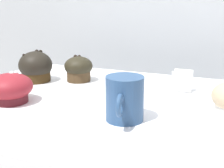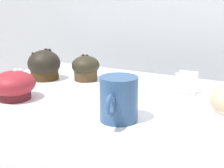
# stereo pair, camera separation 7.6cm
# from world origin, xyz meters

# --- Properties ---
(wall_back) EXTENTS (3.20, 0.10, 1.80)m
(wall_back) POSITION_xyz_m (0.00, 0.60, 0.90)
(wall_back) COLOR #B2B7BC
(wall_back) RESTS_ON ground
(muffin_back_left) EXTENTS (0.10, 0.10, 0.09)m
(muffin_back_left) POSITION_xyz_m (-0.36, 0.09, 0.96)
(muffin_back_left) COLOR #362510
(muffin_back_left) RESTS_ON display_counter
(muffin_back_right) EXTENTS (0.11, 0.11, 0.08)m
(muffin_back_right) POSITION_xyz_m (-0.30, -0.10, 0.95)
(muffin_back_right) COLOR #52181E
(muffin_back_right) RESTS_ON display_counter
(muffin_front_right) EXTENTS (0.09, 0.09, 0.08)m
(muffin_front_right) POSITION_xyz_m (-0.24, 0.14, 0.95)
(muffin_front_right) COLOR #44321D
(muffin_front_right) RESTS_ON display_counter
(coffee_cup) EXTENTS (0.08, 0.12, 0.09)m
(coffee_cup) POSITION_xyz_m (0.00, -0.10, 0.97)
(coffee_cup) COLOR navy
(coffee_cup) RESTS_ON display_counter
(price_card) EXTENTS (0.05, 0.04, 0.06)m
(price_card) POSITION_xyz_m (0.08, 0.14, 0.95)
(price_card) COLOR white
(price_card) RESTS_ON display_counter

